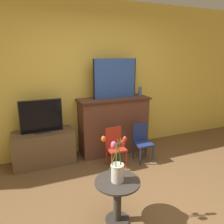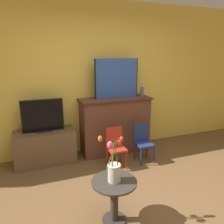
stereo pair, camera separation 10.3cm
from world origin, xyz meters
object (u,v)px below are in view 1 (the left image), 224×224
Objects in this scene: chair_blue at (142,140)px; vase_tulips at (117,167)px; painting at (115,79)px; chair_red at (115,145)px; tv_monitor at (41,117)px.

chair_blue is 1.57m from vase_tulips.
chair_red is (-0.23, -0.54, -1.01)m from painting.
tv_monitor is (-1.30, -0.02, -0.55)m from painting.
vase_tulips is (-0.71, -1.70, -0.71)m from painting.
tv_monitor is 1.03× the size of chair_red.
chair_blue is 1.28× the size of vase_tulips.
vase_tulips is at bearing -112.31° from chair_red.
chair_blue is (1.58, -0.50, -0.46)m from tv_monitor.
painting is 1.21× the size of tv_monitor.
chair_red is at bearing -113.30° from painting.
vase_tulips is (-0.48, -1.16, 0.29)m from chair_red.
tv_monitor is 1.79m from vase_tulips.
vase_tulips reaches higher than chair_blue.
vase_tulips is at bearing -70.72° from tv_monitor.
painting is 1.61× the size of vase_tulips.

